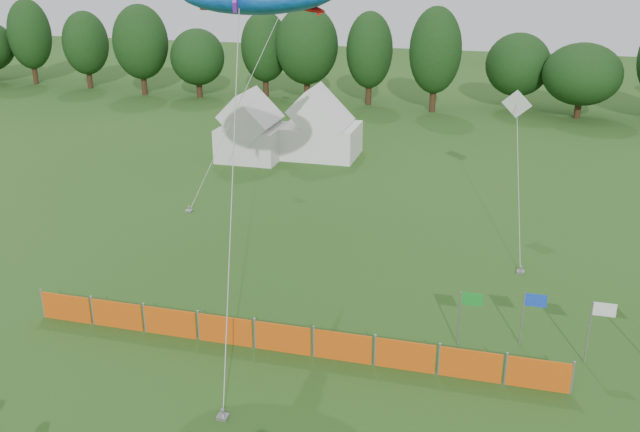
% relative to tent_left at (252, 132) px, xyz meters
% --- Properties ---
extents(treeline, '(104.57, 8.78, 8.36)m').
position_rel_tent_left_xyz_m(treeline, '(11.84, 17.11, 2.51)').
color(treeline, '#382314').
rests_on(treeline, ground).
extents(tent_left, '(3.76, 3.76, 3.32)m').
position_rel_tent_left_xyz_m(tent_left, '(0.00, 0.00, 0.00)').
color(tent_left, silver).
rests_on(tent_left, ground).
extents(tent_right, '(4.63, 3.70, 3.27)m').
position_rel_tent_left_xyz_m(tent_right, '(4.00, 1.61, -0.03)').
color(tent_right, white).
rests_on(tent_right, ground).
extents(barrier_fence, '(17.90, 0.06, 1.00)m').
position_rel_tent_left_xyz_m(barrier_fence, '(8.76, -21.01, -1.18)').
color(barrier_fence, '#D74F0B').
rests_on(barrier_fence, ground).
extents(flag_row, '(6.73, 0.73, 2.18)m').
position_rel_tent_left_xyz_m(flag_row, '(17.44, -18.82, -0.30)').
color(flag_row, gray).
rests_on(flag_row, ground).
extents(small_kite_white, '(1.59, 7.44, 6.15)m').
position_rel_tent_left_xyz_m(small_kite_white, '(15.66, -7.30, 2.56)').
color(small_kite_white, silver).
rests_on(small_kite_white, ground).
extents(small_kite_dark, '(2.59, 10.96, 10.16)m').
position_rel_tent_left_xyz_m(small_kite_dark, '(1.38, -3.80, 3.82)').
color(small_kite_dark, black).
rests_on(small_kite_dark, ground).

